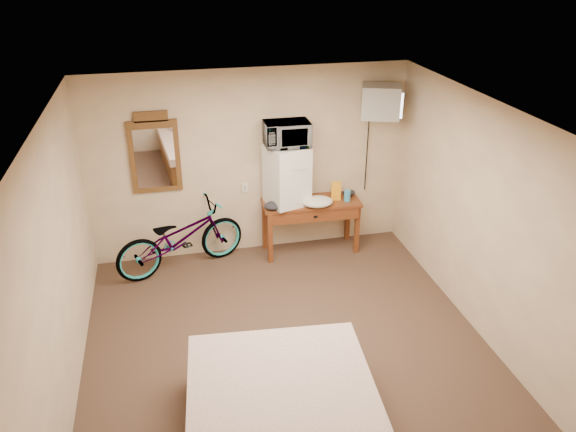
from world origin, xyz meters
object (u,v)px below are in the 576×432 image
object	(u,v)px
mini_fridge	(287,175)
blue_cup	(347,196)
crt_television	(381,101)
wall_mirror	(155,154)
microwave	(287,134)
desk	(312,211)
bicycle	(181,237)

from	to	relation	value
mini_fridge	blue_cup	size ratio (longest dim) A/B	5.20
blue_cup	crt_television	world-z (taller)	crt_television
wall_mirror	crt_television	bearing A→B (deg)	-5.03
mini_fridge	blue_cup	xyz separation A→B (m)	(0.80, -0.11, -0.32)
microwave	crt_television	bearing A→B (deg)	-0.71
desk	bicycle	world-z (taller)	bicycle
crt_television	desk	bearing A→B (deg)	-178.69
blue_cup	microwave	bearing A→B (deg)	171.87
microwave	mini_fridge	bearing A→B (deg)	-123.01
crt_television	bicycle	world-z (taller)	crt_television
microwave	wall_mirror	bearing A→B (deg)	173.02
blue_cup	wall_mirror	world-z (taller)	wall_mirror
mini_fridge	wall_mirror	size ratio (longest dim) A/B	0.76
desk	bicycle	xyz separation A→B (m)	(-1.76, -0.05, -0.17)
wall_mirror	bicycle	bearing A→B (deg)	-56.37
desk	wall_mirror	xyz separation A→B (m)	(-1.97, 0.27, 0.87)
desk	crt_television	xyz separation A→B (m)	(0.88, 0.02, 1.43)
wall_mirror	blue_cup	bearing A→B (deg)	-7.83
wall_mirror	desk	bearing A→B (deg)	-7.84
desk	blue_cup	bearing A→B (deg)	-7.76
blue_cup	crt_television	xyz separation A→B (m)	(0.41, 0.08, 1.23)
microwave	bicycle	size ratio (longest dim) A/B	0.33
microwave	desk	bearing A→B (deg)	-7.98
microwave	crt_television	distance (m)	1.26
microwave	crt_television	size ratio (longest dim) A/B	0.88
desk	microwave	world-z (taller)	microwave
microwave	bicycle	bearing A→B (deg)	-175.23
mini_fridge	bicycle	bearing A→B (deg)	-175.93
crt_television	microwave	bearing A→B (deg)	178.60
mini_fridge	microwave	size ratio (longest dim) A/B	1.40
desk	microwave	bearing A→B (deg)	171.33
mini_fridge	crt_television	size ratio (longest dim) A/B	1.23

